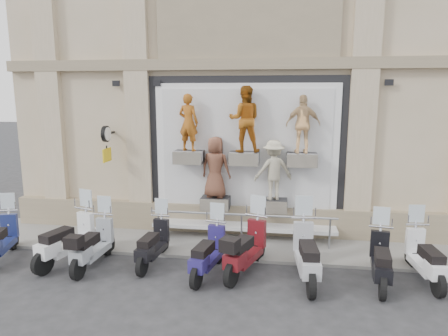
{
  "coord_description": "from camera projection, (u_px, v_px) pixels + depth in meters",
  "views": [
    {
      "loc": [
        1.02,
        -8.14,
        4.07
      ],
      "look_at": [
        -0.46,
        1.9,
        2.17
      ],
      "focal_mm": 32.0,
      "sensor_mm": 36.0,
      "label": 1
    }
  ],
  "objects": [
    {
      "name": "scooter_f",
      "position": [
        246.0,
        238.0,
        9.05
      ],
      "size": [
        1.24,
        2.15,
        1.68
      ],
      "primitive_type": null,
      "rotation": [
        0.0,
        0.0,
        -0.33
      ],
      "color": "#590F14",
      "rests_on": "ground"
    },
    {
      "name": "scooter_h",
      "position": [
        382.0,
        250.0,
        8.52
      ],
      "size": [
        0.84,
        1.98,
        1.56
      ],
      "primitive_type": null,
      "rotation": [
        0.0,
        0.0,
        -0.15
      ],
      "color": "black",
      "rests_on": "ground"
    },
    {
      "name": "scooter_e",
      "position": [
        208.0,
        243.0,
        8.96
      ],
      "size": [
        0.89,
        1.96,
        1.53
      ],
      "primitive_type": null,
      "rotation": [
        0.0,
        0.0,
        -0.18
      ],
      "color": "navy",
      "rests_on": "ground"
    },
    {
      "name": "scooter_c",
      "position": [
        93.0,
        235.0,
        9.42
      ],
      "size": [
        0.66,
        1.96,
        1.57
      ],
      "primitive_type": null,
      "rotation": [
        0.0,
        0.0,
        -0.05
      ],
      "color": "gray",
      "rests_on": "ground"
    },
    {
      "name": "shop_vitrine",
      "position": [
        247.0,
        155.0,
        11.03
      ],
      "size": [
        5.6,
        0.92,
        4.3
      ],
      "color": "black",
      "rests_on": "ground"
    },
    {
      "name": "scooter_g",
      "position": [
        307.0,
        243.0,
        8.68
      ],
      "size": [
        0.79,
        2.19,
        1.74
      ],
      "primitive_type": null,
      "rotation": [
        0.0,
        0.0,
        0.08
      ],
      "color": "#A5A6AB",
      "rests_on": "ground"
    },
    {
      "name": "scooter_i",
      "position": [
        426.0,
        247.0,
        8.66
      ],
      "size": [
        0.71,
        1.96,
        1.56
      ],
      "primitive_type": null,
      "rotation": [
        0.0,
        0.0,
        0.08
      ],
      "color": "white",
      "rests_on": "ground"
    },
    {
      "name": "scooter_d",
      "position": [
        153.0,
        235.0,
        9.55
      ],
      "size": [
        0.67,
        1.86,
        1.48
      ],
      "primitive_type": null,
      "rotation": [
        0.0,
        0.0,
        -0.08
      ],
      "color": "black",
      "rests_on": "ground"
    },
    {
      "name": "building",
      "position": [
        257.0,
        40.0,
        14.51
      ],
      "size": [
        14.0,
        8.6,
        12.0
      ],
      "primitive_type": null,
      "color": "beige",
      "rests_on": "ground"
    },
    {
      "name": "scooter_a",
      "position": [
        0.0,
        230.0,
        9.77
      ],
      "size": [
        1.06,
        1.99,
        1.55
      ],
      "primitive_type": null,
      "rotation": [
        0.0,
        0.0,
        0.28
      ],
      "color": "navy",
      "rests_on": "ground"
    },
    {
      "name": "guard_rail",
      "position": [
        241.0,
        230.0,
        10.67
      ],
      "size": [
        5.06,
        0.1,
        0.93
      ],
      "primitive_type": null,
      "color": "#9EA0A5",
      "rests_on": "ground"
    },
    {
      "name": "ground",
      "position": [
        232.0,
        281.0,
        8.81
      ],
      "size": [
        90.0,
        90.0,
        0.0
      ],
      "primitive_type": "plane",
      "color": "#2B2B2E",
      "rests_on": "ground"
    },
    {
      "name": "sidewalk",
      "position": [
        242.0,
        244.0,
        10.85
      ],
      "size": [
        16.0,
        2.2,
        0.08
      ],
      "primitive_type": "cube",
      "color": "gray",
      "rests_on": "ground"
    },
    {
      "name": "clock_sign_bracket",
      "position": [
        106.0,
        139.0,
        11.25
      ],
      "size": [
        0.1,
        0.8,
        1.02
      ],
      "color": "black",
      "rests_on": "ground"
    },
    {
      "name": "scooter_b",
      "position": [
        67.0,
        229.0,
        9.62
      ],
      "size": [
        1.18,
        2.16,
        1.69
      ],
      "primitive_type": null,
      "rotation": [
        0.0,
        0.0,
        -0.29
      ],
      "color": "white",
      "rests_on": "ground"
    }
  ]
}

